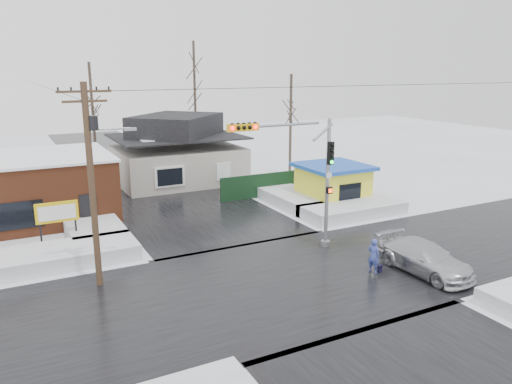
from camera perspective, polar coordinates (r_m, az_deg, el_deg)
name	(u,v)px	position (r m, az deg, el deg)	size (l,w,h in m)	color
ground	(291,280)	(23.52, 4.07, -9.96)	(120.00, 120.00, 0.00)	white
road_ns	(291,279)	(23.52, 4.07, -9.93)	(10.00, 120.00, 0.02)	black
road_ew	(291,279)	(23.52, 4.07, -9.93)	(120.00, 10.00, 0.02)	black
snowbank_nw	(66,255)	(26.98, -20.92, -6.76)	(7.00, 3.00, 0.80)	white
snowbank_ne	(353,209)	(33.70, 10.98, -1.97)	(7.00, 3.00, 0.80)	white
snowbank_nside_w	(90,223)	(31.92, -18.47, -3.36)	(3.00, 8.00, 0.80)	white
snowbank_nside_e	(288,196)	(36.55, 3.66, -0.48)	(3.00, 8.00, 0.80)	white
traffic_signal	(303,168)	(25.79, 5.43, 2.77)	(6.05, 0.68, 7.00)	gray
utility_pole	(93,174)	(22.48, -18.17, 1.94)	(3.15, 0.44, 9.00)	#382619
brick_building	(11,189)	(35.07, -26.19, 0.28)	(12.20, 8.20, 4.12)	brown
marquee_sign	(57,214)	(28.89, -21.79, -2.30)	(2.20, 0.21, 2.55)	black
house	(177,151)	(42.98, -9.00, 4.60)	(10.40, 8.40, 5.76)	#B6AFA4
kiosk	(333,184)	(36.03, 8.75, 0.91)	(4.60, 4.60, 2.88)	#F7F437
fence	(269,185)	(37.87, 1.47, 0.84)	(8.00, 0.12, 1.80)	black
tree_far_left	(91,87)	(44.90, -18.37, 11.32)	(3.00, 3.00, 10.00)	#332821
tree_far_mid	(194,67)	(49.40, -7.09, 13.95)	(3.00, 3.00, 12.00)	#332821
tree_far_right	(291,95)	(44.88, 4.02, 10.97)	(3.00, 3.00, 9.00)	#332821
pedestrian	(374,256)	(24.54, 13.30, -7.15)	(0.61, 0.40, 1.68)	#38479E
car	(425,258)	(25.26, 18.70, -7.18)	(2.04, 5.03, 1.46)	silver
shopping_bag	(380,269)	(24.89, 13.97, -8.53)	(0.28, 0.12, 0.35)	black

